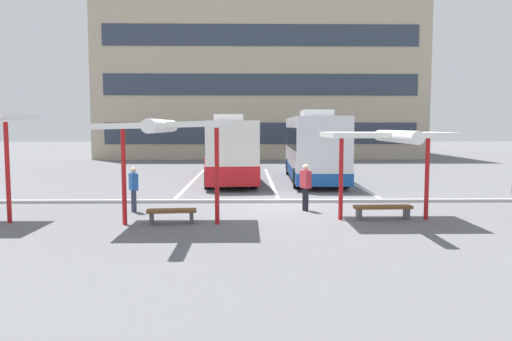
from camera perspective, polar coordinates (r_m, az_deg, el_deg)
name	(u,v)px	position (r m, az deg, el deg)	size (l,w,h in m)	color
ground_plane	(282,207)	(18.59, 2.95, -4.20)	(160.00, 160.00, 0.00)	slate
terminal_building	(259,72)	(52.86, 0.39, 11.25)	(30.42, 15.79, 20.08)	tan
coach_bus_0	(227,150)	(28.15, -3.36, 2.35)	(3.48, 11.83, 3.62)	silver
coach_bus_1	(314,148)	(27.53, 6.63, 2.61)	(2.89, 10.15, 3.83)	silver
lane_stripe_0	(193,181)	(27.72, -7.20, -1.16)	(0.16, 14.00, 0.01)	white
lane_stripe_1	(270,180)	(27.59, 1.64, -1.15)	(0.16, 14.00, 0.01)	white
lane_stripe_2	(347,180)	(28.12, 10.35, -1.11)	(0.16, 14.00, 0.01)	white
waiting_shelter_1	(168,128)	(14.99, -10.02, 4.86)	(3.83, 4.88, 3.19)	red
bench_1	(172,213)	(15.62, -9.64, -4.82)	(1.55, 0.59, 0.45)	brown
waiting_shelter_2	(387,137)	(16.10, 14.81, 3.71)	(3.77, 4.45, 2.88)	red
bench_2	(383,209)	(16.62, 14.32, -4.27)	(1.88, 0.49, 0.45)	brown
platform_kerb	(280,201)	(19.69, 2.72, -3.50)	(44.00, 0.24, 0.12)	#ADADA8
waiting_passenger_1	(306,184)	(17.69, 5.70, -1.54)	(0.37, 0.53, 1.67)	black
waiting_passenger_2	(134,187)	(17.89, -13.85, -1.80)	(0.41, 0.51, 1.58)	#33384C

